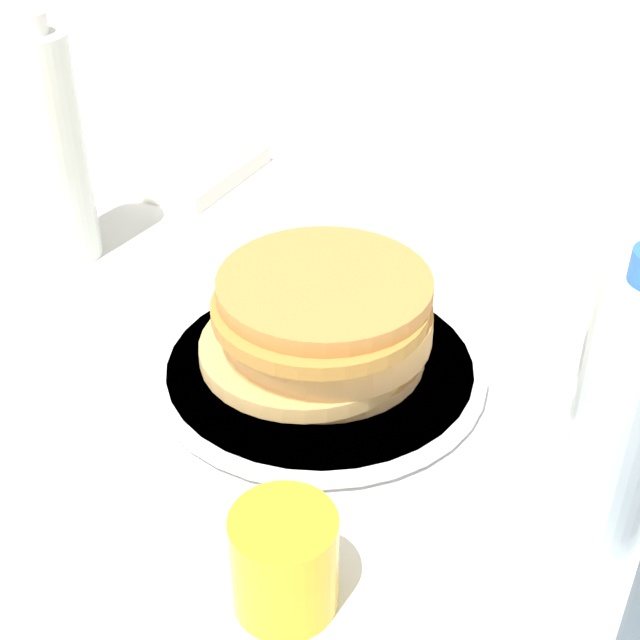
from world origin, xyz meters
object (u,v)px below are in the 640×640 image
Objects in this scene: plate at (320,368)px; juice_glass at (284,561)px; water_bottle_far at (52,150)px; pancake_stack at (322,322)px; water_bottle_near at (622,414)px.

juice_glass reaches higher than plate.
juice_glass is 0.48m from water_bottle_far.
water_bottle_far reaches higher than pancake_stack.
pancake_stack is 0.77× the size of water_bottle_far.
juice_glass is 0.33× the size of water_bottle_near.
water_bottle_far is at bearing 105.61° from water_bottle_near.
pancake_stack is 0.32m from water_bottle_far.
water_bottle_far is at bearing 84.16° from juice_glass.
water_bottle_far reaches higher than plate.
juice_glass is 0.29× the size of water_bottle_far.
plate is 1.27× the size of water_bottle_near.
pancake_stack is 0.25m from water_bottle_near.
water_bottle_far is (-0.15, 0.54, 0.01)m from water_bottle_near.
pancake_stack is at bearing 29.92° from plate.
plate is 1.14× the size of water_bottle_far.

